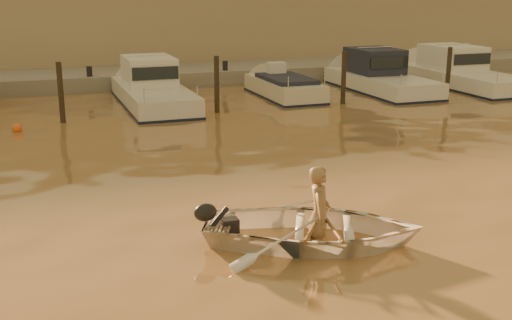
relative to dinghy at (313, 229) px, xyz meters
name	(u,v)px	position (x,y,z in m)	size (l,w,h in m)	color
ground_plane	(467,265)	(1.97, -1.68, -0.27)	(160.00, 160.00, 0.00)	olive
dinghy	(313,229)	(0.00, 0.00, 0.00)	(2.72, 3.80, 0.79)	white
person	(319,214)	(0.09, -0.04, 0.28)	(0.62, 0.41, 1.71)	olive
outboard_motor	(229,226)	(-1.36, 0.63, 0.01)	(0.90, 0.40, 0.70)	black
oar_port	(328,221)	(0.23, -0.10, 0.15)	(0.06, 0.06, 2.10)	brown
oar_starboard	(316,221)	(0.05, -0.02, 0.15)	(0.06, 0.06, 2.10)	brown
moored_boat_2	(153,89)	(-0.09, 14.32, 0.35)	(2.24, 7.52, 1.75)	silver
moored_boat_3	(284,91)	(5.24, 14.32, -0.05)	(1.84, 5.41, 0.95)	beige
moored_boat_4	(381,76)	(9.70, 14.32, 0.35)	(2.32, 7.13, 1.75)	silver
moored_boat_5	(461,72)	(13.77, 14.32, 0.35)	(2.46, 8.17, 1.75)	silver
piling_1	(61,96)	(-3.53, 12.12, 0.63)	(0.18, 0.18, 2.20)	#2D2319
piling_2	(217,87)	(1.77, 12.12, 0.63)	(0.18, 0.18, 2.20)	#2D2319
piling_3	(344,80)	(6.77, 12.12, 0.63)	(0.18, 0.18, 2.20)	#2D2319
piling_4	(448,75)	(11.47, 12.12, 0.63)	(0.18, 0.18, 2.20)	#2D2319
fender_b	(17,128)	(-4.95, 11.25, -0.17)	(0.30, 0.30, 0.30)	#EC5B1B
fender_c	(178,116)	(0.20, 11.50, -0.17)	(0.30, 0.30, 0.30)	silver
fender_d	(296,103)	(4.98, 12.41, -0.17)	(0.30, 0.30, 0.30)	orange
fender_e	(410,100)	(9.32, 11.47, -0.17)	(0.30, 0.30, 0.30)	white
quay	(175,79)	(1.97, 19.82, -0.12)	(52.00, 4.00, 1.00)	gray
waterfront_building	(151,23)	(1.97, 25.32, 2.13)	(46.00, 7.00, 4.80)	#9E8466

